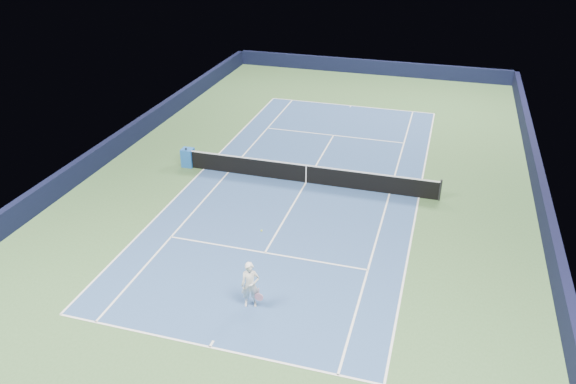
# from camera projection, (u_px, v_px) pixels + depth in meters

# --- Properties ---
(ground) EXTENTS (40.00, 40.00, 0.00)m
(ground) POSITION_uv_depth(u_px,v_px,m) (306.00, 183.00, 27.70)
(ground) COLOR #3A5D33
(ground) RESTS_ON ground
(wall_far) EXTENTS (22.00, 0.35, 1.10)m
(wall_far) POSITION_uv_depth(u_px,v_px,m) (370.00, 67.00, 44.24)
(wall_far) COLOR black
(wall_far) RESTS_ON ground
(wall_right) EXTENTS (0.35, 40.00, 1.10)m
(wall_right) POSITION_uv_depth(u_px,v_px,m) (543.00, 203.00, 24.75)
(wall_right) COLOR black
(wall_right) RESTS_ON ground
(wall_left) EXTENTS (0.35, 40.00, 1.10)m
(wall_left) POSITION_uv_depth(u_px,v_px,m) (112.00, 148.00, 30.15)
(wall_left) COLOR black
(wall_left) RESTS_ON ground
(court_surface) EXTENTS (10.97, 23.77, 0.01)m
(court_surface) POSITION_uv_depth(u_px,v_px,m) (306.00, 183.00, 27.70)
(court_surface) COLOR navy
(court_surface) RESTS_ON ground
(baseline_far) EXTENTS (10.97, 0.08, 0.00)m
(baseline_far) POSITION_uv_depth(u_px,v_px,m) (351.00, 106.00, 37.77)
(baseline_far) COLOR white
(baseline_far) RESTS_ON ground
(baseline_near) EXTENTS (10.97, 0.08, 0.00)m
(baseline_near) POSITION_uv_depth(u_px,v_px,m) (210.00, 347.00, 17.63)
(baseline_near) COLOR white
(baseline_near) RESTS_ON ground
(sideline_doubles_right) EXTENTS (0.08, 23.77, 0.00)m
(sideline_doubles_right) POSITION_uv_depth(u_px,v_px,m) (419.00, 197.00, 26.33)
(sideline_doubles_right) COLOR white
(sideline_doubles_right) RESTS_ON ground
(sideline_doubles_left) EXTENTS (0.08, 23.77, 0.00)m
(sideline_doubles_left) POSITION_uv_depth(u_px,v_px,m) (204.00, 169.00, 29.07)
(sideline_doubles_left) COLOR white
(sideline_doubles_left) RESTS_ON ground
(sideline_singles_right) EXTENTS (0.08, 23.77, 0.00)m
(sideline_singles_right) POSITION_uv_depth(u_px,v_px,m) (390.00, 194.00, 26.67)
(sideline_singles_right) COLOR white
(sideline_singles_right) RESTS_ON ground
(sideline_singles_left) EXTENTS (0.08, 23.77, 0.00)m
(sideline_singles_left) POSITION_uv_depth(u_px,v_px,m) (228.00, 172.00, 28.73)
(sideline_singles_left) COLOR white
(sideline_singles_left) RESTS_ON ground
(service_line_far) EXTENTS (8.23, 0.08, 0.00)m
(service_line_far) POSITION_uv_depth(u_px,v_px,m) (334.00, 135.00, 33.12)
(service_line_far) COLOR white
(service_line_far) RESTS_ON ground
(service_line_near) EXTENTS (8.23, 0.08, 0.00)m
(service_line_near) POSITION_uv_depth(u_px,v_px,m) (265.00, 253.00, 22.28)
(service_line_near) COLOR white
(service_line_near) RESTS_ON ground
(center_service_line) EXTENTS (0.08, 12.80, 0.00)m
(center_service_line) POSITION_uv_depth(u_px,v_px,m) (306.00, 182.00, 27.70)
(center_service_line) COLOR white
(center_service_line) RESTS_ON ground
(center_mark_far) EXTENTS (0.08, 0.30, 0.00)m
(center_mark_far) POSITION_uv_depth(u_px,v_px,m) (351.00, 106.00, 37.64)
(center_mark_far) COLOR white
(center_mark_far) RESTS_ON ground
(center_mark_near) EXTENTS (0.08, 0.30, 0.00)m
(center_mark_near) POSITION_uv_depth(u_px,v_px,m) (212.00, 344.00, 17.76)
(center_mark_near) COLOR white
(center_mark_near) RESTS_ON ground
(tennis_net) EXTENTS (12.90, 0.10, 1.07)m
(tennis_net) POSITION_uv_depth(u_px,v_px,m) (306.00, 173.00, 27.47)
(tennis_net) COLOR black
(tennis_net) RESTS_ON ground
(sponsor_cube) EXTENTS (0.63, 0.55, 0.97)m
(sponsor_cube) POSITION_uv_depth(u_px,v_px,m) (188.00, 158.00, 29.18)
(sponsor_cube) COLOR #1D59B1
(sponsor_cube) RESTS_ON ground
(tennis_player) EXTENTS (0.84, 1.33, 2.49)m
(tennis_player) POSITION_uv_depth(u_px,v_px,m) (250.00, 285.00, 19.04)
(tennis_player) COLOR white
(tennis_player) RESTS_ON ground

